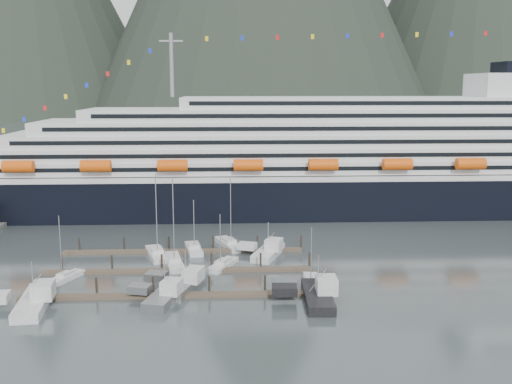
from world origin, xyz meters
TOP-DOWN VIEW (x-y plane):
  - ground at (0.00, 0.00)m, footprint 1600.00×1600.00m
  - cruise_ship at (30.03, 54.94)m, footprint 210.00×30.40m
  - dock_near at (-4.93, -9.95)m, footprint 48.18×2.28m
  - dock_mid at (-4.93, 3.05)m, footprint 48.18×2.28m
  - dock_far at (-4.93, 16.05)m, footprint 48.18×2.28m
  - sailboat_a at (-24.12, -0.72)m, footprint 5.37×8.11m
  - sailboat_c at (3.03, 5.35)m, footprint 6.03×9.25m
  - sailboat_d at (-6.17, 7.62)m, footprint 5.09×12.16m
  - sailboat_e at (-10.00, 13.07)m, footprint 5.85×11.46m
  - sailboat_f at (-2.91, 16.58)m, footprint 4.35×9.76m
  - sailboat_g at (4.27, 19.99)m, footprint 6.31×11.30m
  - sailboat_h at (18.00, -4.91)m, footprint 3.28×8.41m
  - trawler_a at (-25.64, -13.36)m, footprint 10.66×14.70m
  - trawler_b at (-5.95, -11.57)m, footprint 9.21×11.67m
  - trawler_c at (-3.19, -5.37)m, footprint 10.72×14.23m
  - trawler_d at (17.84, -12.86)m, footprint 10.17×13.75m
  - trawler_e at (11.83, 12.48)m, footprint 10.02×12.16m

SIDE VIEW (x-z plane):
  - ground at x=0.00m, z-range 0.00..0.00m
  - dock_near at x=-4.93m, z-range -1.29..1.91m
  - dock_mid at x=-4.93m, z-range -1.29..1.91m
  - dock_far at x=-4.93m, z-range -1.29..1.91m
  - sailboat_h at x=18.00m, z-range -4.83..5.61m
  - sailboat_c at x=3.03m, z-range -4.94..5.74m
  - sailboat_a at x=-24.12m, z-range -5.58..6.37m
  - sailboat_f at x=-2.91m, z-range -5.21..6.03m
  - sailboat_g at x=4.27m, z-range -7.12..7.99m
  - sailboat_d at x=-6.17m, z-range -8.05..8.95m
  - sailboat_e at x=-10.00m, z-range -8.13..9.05m
  - trawler_c at x=-3.19m, z-range -2.62..4.42m
  - trawler_b at x=-5.95m, z-range -2.70..4.53m
  - trawler_e at x=11.83m, z-range -2.82..4.71m
  - trawler_a at x=-25.64m, z-range -2.99..4.94m
  - trawler_d at x=17.84m, z-range -3.08..5.07m
  - cruise_ship at x=30.03m, z-range -13.11..37.19m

